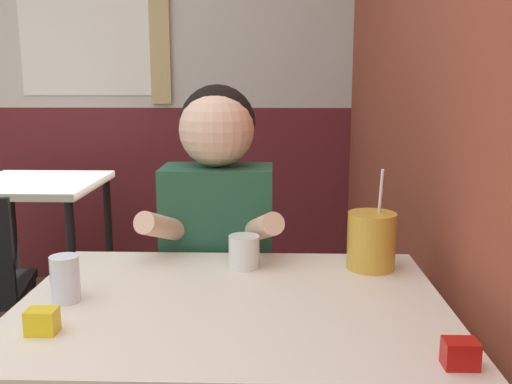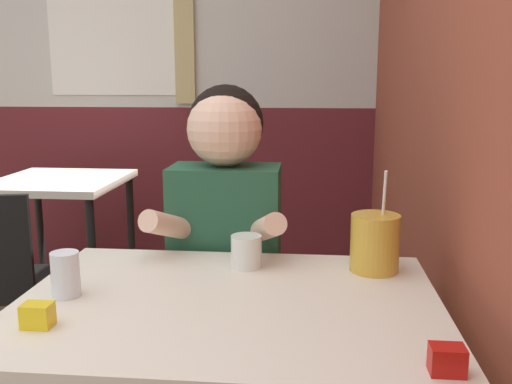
% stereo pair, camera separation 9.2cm
% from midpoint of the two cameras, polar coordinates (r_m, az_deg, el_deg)
% --- Properties ---
extents(brick_wall_right, '(0.08, 4.68, 2.70)m').
position_cam_midpoint_polar(brick_wall_right, '(2.21, 17.95, 12.74)').
color(brick_wall_right, brown).
rests_on(brick_wall_right, ground_plane).
extents(back_wall, '(5.59, 0.09, 2.70)m').
position_cam_midpoint_polar(back_wall, '(3.64, -8.69, 12.43)').
color(back_wall, silver).
rests_on(back_wall, ground_plane).
extents(main_table, '(0.97, 0.73, 0.77)m').
position_cam_midpoint_polar(main_table, '(1.36, -0.78, -13.80)').
color(main_table, beige).
rests_on(main_table, ground_plane).
extents(background_table, '(0.62, 0.66, 0.77)m').
position_cam_midpoint_polar(background_table, '(3.08, -18.17, -0.74)').
color(background_table, beige).
rests_on(background_table, ground_plane).
extents(person_seated, '(0.42, 0.42, 1.26)m').
position_cam_midpoint_polar(person_seated, '(1.83, -1.58, -7.33)').
color(person_seated, '#235138').
rests_on(person_seated, ground_plane).
extents(cocktail_pitcher, '(0.13, 0.13, 0.27)m').
position_cam_midpoint_polar(cocktail_pitcher, '(1.54, 13.48, -4.97)').
color(cocktail_pitcher, gold).
rests_on(cocktail_pitcher, main_table).
extents(glass_near_pitcher, '(0.07, 0.07, 0.11)m').
position_cam_midpoint_polar(glass_near_pitcher, '(1.39, -16.73, -7.92)').
color(glass_near_pitcher, silver).
rests_on(glass_near_pitcher, main_table).
extents(glass_center, '(0.08, 0.08, 0.09)m').
position_cam_midpoint_polar(glass_center, '(1.54, 0.74, -5.98)').
color(glass_center, silver).
rests_on(glass_center, main_table).
extents(condiment_ketchup, '(0.06, 0.04, 0.05)m').
position_cam_midpoint_polar(condiment_ketchup, '(1.09, 20.98, -15.45)').
color(condiment_ketchup, '#B7140F').
rests_on(condiment_ketchup, main_table).
extents(condiment_mustard, '(0.06, 0.04, 0.05)m').
position_cam_midpoint_polar(condiment_mustard, '(1.25, -19.04, -11.61)').
color(condiment_mustard, yellow).
rests_on(condiment_mustard, main_table).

